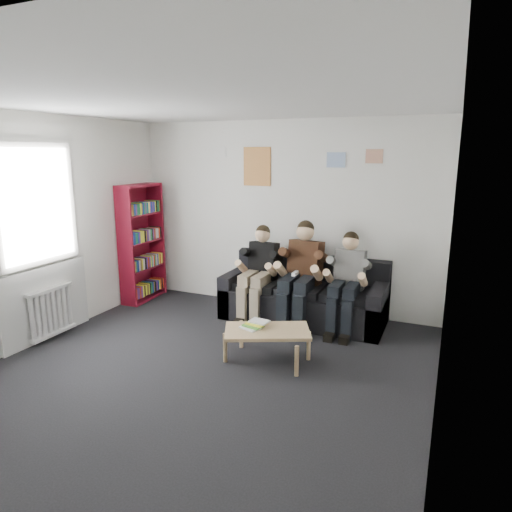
{
  "coord_description": "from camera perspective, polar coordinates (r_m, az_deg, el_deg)",
  "views": [
    {
      "loc": [
        2.26,
        -3.64,
        2.24
      ],
      "look_at": [
        0.1,
        1.3,
        1.02
      ],
      "focal_mm": 32.0,
      "sensor_mm": 36.0,
      "label": 1
    }
  ],
  "objects": [
    {
      "name": "room_shell",
      "position": [
        4.38,
        -8.07,
        0.87
      ],
      "size": [
        5.0,
        5.0,
        5.0
      ],
      "color": "black",
      "rests_on": "ground"
    },
    {
      "name": "sofa",
      "position": [
        6.3,
        6.05,
        -5.23
      ],
      "size": [
        2.18,
        0.89,
        0.84
      ],
      "color": "black",
      "rests_on": "ground"
    },
    {
      "name": "bookshelf",
      "position": [
        7.21,
        -14.05,
        1.61
      ],
      "size": [
        0.27,
        0.8,
        1.79
      ],
      "rotation": [
        0.0,
        0.0,
        0.05
      ],
      "color": "maroon",
      "rests_on": "ground"
    },
    {
      "name": "coffee_table",
      "position": [
        5.04,
        1.41,
        -9.64
      ],
      "size": [
        0.91,
        0.5,
        0.37
      ],
      "rotation": [
        0.0,
        0.0,
        0.43
      ],
      "color": "tan",
      "rests_on": "ground"
    },
    {
      "name": "game_cases",
      "position": [
        5.07,
        -0.16,
        -8.56
      ],
      "size": [
        0.27,
        0.25,
        0.07
      ],
      "rotation": [
        0.0,
        0.0,
        -0.34
      ],
      "color": "white",
      "rests_on": "coffee_table"
    },
    {
      "name": "person_left",
      "position": [
        6.23,
        0.24,
        -2.12
      ],
      "size": [
        0.38,
        0.82,
        1.28
      ],
      "rotation": [
        0.0,
        0.0,
        -0.02
      ],
      "color": "black",
      "rests_on": "sofa"
    },
    {
      "name": "person_middle",
      "position": [
        6.01,
        5.54,
        -2.38
      ],
      "size": [
        0.43,
        0.92,
        1.38
      ],
      "rotation": [
        0.0,
        0.0,
        -0.12
      ],
      "color": "#4E2F1A",
      "rests_on": "sofa"
    },
    {
      "name": "person_right",
      "position": [
        5.87,
        11.2,
        -3.33
      ],
      "size": [
        0.38,
        0.81,
        1.27
      ],
      "rotation": [
        0.0,
        0.0,
        -0.01
      ],
      "color": "silver",
      "rests_on": "sofa"
    },
    {
      "name": "radiator",
      "position": [
        6.15,
        -24.21,
        -6.33
      ],
      "size": [
        0.1,
        0.64,
        0.6
      ],
      "color": "white",
      "rests_on": "ground"
    },
    {
      "name": "window",
      "position": [
        6.03,
        -25.26,
        -0.08
      ],
      "size": [
        0.05,
        1.3,
        2.36
      ],
      "color": "white",
      "rests_on": "room_shell"
    },
    {
      "name": "poster_large",
      "position": [
        6.68,
        0.14,
        11.12
      ],
      "size": [
        0.42,
        0.01,
        0.55
      ],
      "primitive_type": "cube",
      "color": "#D9C14C",
      "rests_on": "room_shell"
    },
    {
      "name": "poster_blue",
      "position": [
        6.31,
        9.97,
        11.75
      ],
      "size": [
        0.25,
        0.01,
        0.2
      ],
      "primitive_type": "cube",
      "color": "#3E7AD4",
      "rests_on": "room_shell"
    },
    {
      "name": "poster_pink",
      "position": [
        6.21,
        14.57,
        11.98
      ],
      "size": [
        0.22,
        0.01,
        0.18
      ],
      "primitive_type": "cube",
      "color": "#C83E9C",
      "rests_on": "room_shell"
    },
    {
      "name": "poster_sign",
      "position": [
        6.94,
        -4.53,
        12.8
      ],
      "size": [
        0.2,
        0.01,
        0.14
      ],
      "primitive_type": "cube",
      "color": "white",
      "rests_on": "room_shell"
    }
  ]
}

